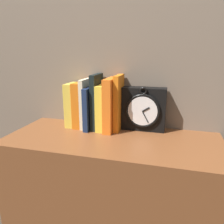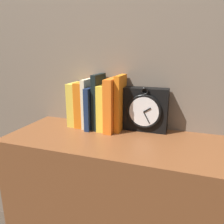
{
  "view_description": "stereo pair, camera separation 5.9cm",
  "coord_description": "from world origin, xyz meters",
  "px_view_note": "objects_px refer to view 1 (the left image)",
  "views": [
    {
      "loc": [
        0.23,
        -0.84,
        1.13
      ],
      "look_at": [
        0.0,
        0.0,
        0.89
      ],
      "focal_mm": 35.0,
      "sensor_mm": 36.0,
      "label": 1
    },
    {
      "loc": [
        0.28,
        -0.82,
        1.13
      ],
      "look_at": [
        0.0,
        0.0,
        0.89
      ],
      "focal_mm": 35.0,
      "sensor_mm": 36.0,
      "label": 2
    }
  ],
  "objects_px": {
    "clock": "(144,109)",
    "book_slot3_navy": "(90,108)",
    "book_slot0_yellow": "(73,105)",
    "book_slot5_yellow": "(103,107)",
    "book_slot1_orange": "(80,105)",
    "book_slot6_orange": "(111,105)",
    "book_slot2_cream": "(86,103)",
    "book_slot7_orange": "(118,103)",
    "book_slot4_black": "(97,102)"
  },
  "relations": [
    {
      "from": "book_slot1_orange",
      "to": "book_slot3_navy",
      "type": "xyz_separation_m",
      "value": [
        0.06,
        -0.01,
        -0.01
      ]
    },
    {
      "from": "clock",
      "to": "book_slot1_orange",
      "type": "relative_size",
      "value": 0.96
    },
    {
      "from": "clock",
      "to": "book_slot3_navy",
      "type": "distance_m",
      "value": 0.25
    },
    {
      "from": "book_slot0_yellow",
      "to": "book_slot1_orange",
      "type": "xyz_separation_m",
      "value": [
        0.04,
        -0.0,
        0.0
      ]
    },
    {
      "from": "book_slot1_orange",
      "to": "book_slot5_yellow",
      "type": "height_order",
      "value": "book_slot1_orange"
    },
    {
      "from": "book_slot1_orange",
      "to": "book_slot6_orange",
      "type": "bearing_deg",
      "value": -5.35
    },
    {
      "from": "clock",
      "to": "book_slot6_orange",
      "type": "xyz_separation_m",
      "value": [
        -0.15,
        -0.04,
        0.02
      ]
    },
    {
      "from": "book_slot3_navy",
      "to": "book_slot7_orange",
      "type": "relative_size",
      "value": 0.78
    },
    {
      "from": "clock",
      "to": "book_slot0_yellow",
      "type": "distance_m",
      "value": 0.35
    },
    {
      "from": "book_slot0_yellow",
      "to": "book_slot6_orange",
      "type": "distance_m",
      "value": 0.2
    },
    {
      "from": "clock",
      "to": "book_slot3_navy",
      "type": "relative_size",
      "value": 1.05
    },
    {
      "from": "book_slot4_black",
      "to": "book_slot6_orange",
      "type": "height_order",
      "value": "book_slot4_black"
    },
    {
      "from": "book_slot3_navy",
      "to": "book_slot5_yellow",
      "type": "xyz_separation_m",
      "value": [
        0.06,
        0.0,
        0.01
      ]
    },
    {
      "from": "book_slot1_orange",
      "to": "book_slot4_black",
      "type": "relative_size",
      "value": 0.84
    },
    {
      "from": "book_slot0_yellow",
      "to": "book_slot5_yellow",
      "type": "xyz_separation_m",
      "value": [
        0.16,
        -0.01,
        0.0
      ]
    },
    {
      "from": "book_slot1_orange",
      "to": "book_slot4_black",
      "type": "xyz_separation_m",
      "value": [
        0.09,
        -0.0,
        0.02
      ]
    },
    {
      "from": "clock",
      "to": "book_slot0_yellow",
      "type": "relative_size",
      "value": 0.99
    },
    {
      "from": "book_slot6_orange",
      "to": "book_slot5_yellow",
      "type": "bearing_deg",
      "value": 169.61
    },
    {
      "from": "book_slot0_yellow",
      "to": "book_slot1_orange",
      "type": "relative_size",
      "value": 0.97
    },
    {
      "from": "book_slot4_black",
      "to": "clock",
      "type": "bearing_deg",
      "value": 7.18
    },
    {
      "from": "book_slot4_black",
      "to": "book_slot6_orange",
      "type": "relative_size",
      "value": 1.06
    },
    {
      "from": "book_slot4_black",
      "to": "book_slot6_orange",
      "type": "xyz_separation_m",
      "value": [
        0.07,
        -0.01,
        -0.01
      ]
    },
    {
      "from": "book_slot0_yellow",
      "to": "book_slot5_yellow",
      "type": "height_order",
      "value": "same"
    },
    {
      "from": "book_slot3_navy",
      "to": "book_slot5_yellow",
      "type": "height_order",
      "value": "book_slot5_yellow"
    },
    {
      "from": "clock",
      "to": "book_slot1_orange",
      "type": "distance_m",
      "value": 0.31
    },
    {
      "from": "book_slot2_cream",
      "to": "book_slot6_orange",
      "type": "bearing_deg",
      "value": -5.91
    },
    {
      "from": "book_slot0_yellow",
      "to": "book_slot2_cream",
      "type": "bearing_deg",
      "value": -3.85
    },
    {
      "from": "book_slot1_orange",
      "to": "book_slot3_navy",
      "type": "bearing_deg",
      "value": -12.42
    },
    {
      "from": "book_slot1_orange",
      "to": "book_slot7_orange",
      "type": "xyz_separation_m",
      "value": [
        0.19,
        -0.0,
        0.02
      ]
    },
    {
      "from": "book_slot5_yellow",
      "to": "book_slot6_orange",
      "type": "relative_size",
      "value": 0.87
    },
    {
      "from": "clock",
      "to": "book_slot0_yellow",
      "type": "xyz_separation_m",
      "value": [
        -0.35,
        -0.02,
        0.0
      ]
    },
    {
      "from": "clock",
      "to": "book_slot2_cream",
      "type": "bearing_deg",
      "value": -174.67
    },
    {
      "from": "book_slot0_yellow",
      "to": "book_slot7_orange",
      "type": "distance_m",
      "value": 0.23
    },
    {
      "from": "book_slot4_black",
      "to": "book_slot6_orange",
      "type": "bearing_deg",
      "value": -8.84
    },
    {
      "from": "clock",
      "to": "book_slot0_yellow",
      "type": "height_order",
      "value": "book_slot0_yellow"
    },
    {
      "from": "clock",
      "to": "book_slot7_orange",
      "type": "distance_m",
      "value": 0.12
    },
    {
      "from": "clock",
      "to": "book_slot4_black",
      "type": "bearing_deg",
      "value": -172.82
    },
    {
      "from": "book_slot1_orange",
      "to": "book_slot6_orange",
      "type": "relative_size",
      "value": 0.89
    },
    {
      "from": "book_slot3_navy",
      "to": "book_slot4_black",
      "type": "height_order",
      "value": "book_slot4_black"
    },
    {
      "from": "book_slot6_orange",
      "to": "book_slot0_yellow",
      "type": "bearing_deg",
      "value": 174.83
    },
    {
      "from": "book_slot2_cream",
      "to": "book_slot4_black",
      "type": "bearing_deg",
      "value": -2.04
    },
    {
      "from": "book_slot0_yellow",
      "to": "book_slot3_navy",
      "type": "xyz_separation_m",
      "value": [
        0.1,
        -0.02,
        -0.01
      ]
    },
    {
      "from": "clock",
      "to": "book_slot1_orange",
      "type": "xyz_separation_m",
      "value": [
        -0.3,
        -0.02,
        0.01
      ]
    },
    {
      "from": "clock",
      "to": "book_slot5_yellow",
      "type": "relative_size",
      "value": 0.99
    },
    {
      "from": "book_slot1_orange",
      "to": "book_slot3_navy",
      "type": "height_order",
      "value": "book_slot1_orange"
    },
    {
      "from": "book_slot0_yellow",
      "to": "book_slot7_orange",
      "type": "bearing_deg",
      "value": -0.83
    },
    {
      "from": "clock",
      "to": "book_slot7_orange",
      "type": "relative_size",
      "value": 0.81
    },
    {
      "from": "book_slot5_yellow",
      "to": "book_slot6_orange",
      "type": "height_order",
      "value": "book_slot6_orange"
    },
    {
      "from": "book_slot1_orange",
      "to": "book_slot7_orange",
      "type": "bearing_deg",
      "value": -0.07
    },
    {
      "from": "book_slot5_yellow",
      "to": "book_slot7_orange",
      "type": "xyz_separation_m",
      "value": [
        0.07,
        0.01,
        0.02
      ]
    }
  ]
}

